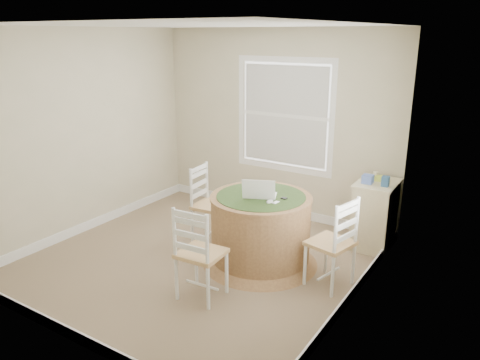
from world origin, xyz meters
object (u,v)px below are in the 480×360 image
Objects in this scene: chair_right at (330,243)px; corner_chest at (374,214)px; chair_left at (211,205)px; chair_near at (201,253)px; laptop at (260,194)px; round_table at (261,227)px.

corner_chest is at bearing -171.35° from chair_right.
chair_right reaches higher than corner_chest.
chair_left reaches higher than corner_chest.
chair_near is 0.98m from laptop.
round_table is 1.38× the size of chair_near.
round_table is 1.38× the size of chair_right.
chair_right is at bearing -141.18° from chair_near.
round_table is at bearing -109.46° from laptop.
chair_right is 1.17m from corner_chest.
corner_chest is (0.94, 1.17, -0.43)m from laptop.
chair_right is (0.98, 0.90, 0.00)m from chair_near.
chair_right reaches higher than round_table.
chair_near is 1.00× the size of chair_right.
chair_left is (-0.82, 0.20, 0.03)m from round_table.
chair_near reaches higher than round_table.
corner_chest is at bearing -121.25° from chair_near.
chair_left is 1.15× the size of corner_chest.
chair_near is (-0.13, -0.93, 0.03)m from round_table.
corner_chest is (1.77, 0.94, -0.06)m from chair_left.
chair_left is 1.00× the size of chair_right.
chair_left and chair_near have the same top height.
chair_right is (0.85, -0.03, 0.03)m from round_table.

